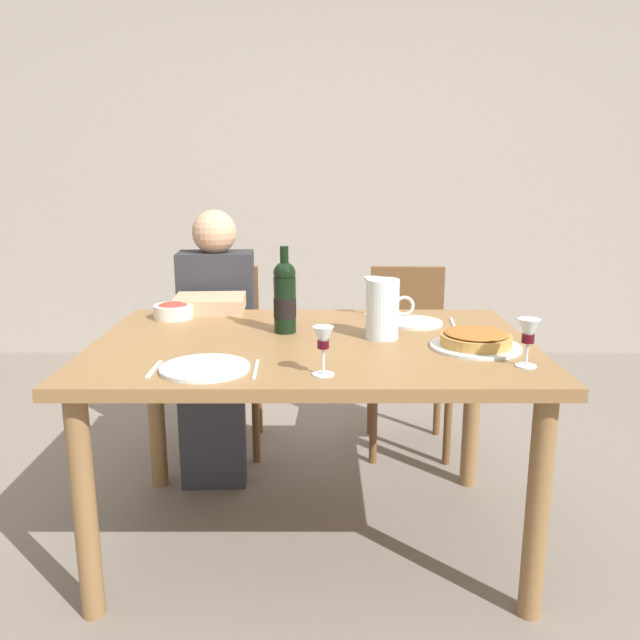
% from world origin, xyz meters
% --- Properties ---
extents(ground_plane, '(8.00, 8.00, 0.00)m').
position_xyz_m(ground_plane, '(0.00, 0.00, 0.00)').
color(ground_plane, slate).
extents(back_wall, '(8.00, 0.10, 2.80)m').
position_xyz_m(back_wall, '(0.00, 2.51, 1.40)').
color(back_wall, '#A3998E').
rests_on(back_wall, ground).
extents(dining_table, '(1.50, 1.00, 0.76)m').
position_xyz_m(dining_table, '(0.00, 0.00, 0.67)').
color(dining_table, olive).
rests_on(dining_table, ground).
extents(wine_bottle, '(0.08, 0.08, 0.31)m').
position_xyz_m(wine_bottle, '(-0.10, 0.12, 0.89)').
color(wine_bottle, black).
rests_on(wine_bottle, dining_table).
extents(water_pitcher, '(0.17, 0.12, 0.21)m').
position_xyz_m(water_pitcher, '(0.24, 0.04, 0.85)').
color(water_pitcher, silver).
rests_on(water_pitcher, dining_table).
extents(baked_tart, '(0.30, 0.30, 0.06)m').
position_xyz_m(baked_tart, '(0.54, -0.09, 0.79)').
color(baked_tart, silver).
rests_on(baked_tart, dining_table).
extents(salad_bowl, '(0.15, 0.15, 0.06)m').
position_xyz_m(salad_bowl, '(-0.56, 0.34, 0.79)').
color(salad_bowl, silver).
rests_on(salad_bowl, dining_table).
extents(wine_glass_left_diner, '(0.07, 0.07, 0.16)m').
position_xyz_m(wine_glass_left_diner, '(0.24, 0.40, 0.87)').
color(wine_glass_left_diner, silver).
rests_on(wine_glass_left_diner, dining_table).
extents(wine_glass_right_diner, '(0.07, 0.07, 0.15)m').
position_xyz_m(wine_glass_right_diner, '(0.64, -0.29, 0.86)').
color(wine_glass_right_diner, silver).
rests_on(wine_glass_right_diner, dining_table).
extents(wine_glass_centre, '(0.06, 0.06, 0.14)m').
position_xyz_m(wine_glass_centre, '(0.04, -0.38, 0.86)').
color(wine_glass_centre, silver).
rests_on(wine_glass_centre, dining_table).
extents(dinner_plate_left_setting, '(0.22, 0.22, 0.01)m').
position_xyz_m(dinner_plate_left_setting, '(0.38, 0.24, 0.77)').
color(dinner_plate_left_setting, silver).
rests_on(dinner_plate_left_setting, dining_table).
extents(dinner_plate_right_setting, '(0.27, 0.27, 0.01)m').
position_xyz_m(dinner_plate_right_setting, '(-0.31, -0.33, 0.77)').
color(dinner_plate_right_setting, silver).
rests_on(dinner_plate_right_setting, dining_table).
extents(fork_left_setting, '(0.02, 0.16, 0.00)m').
position_xyz_m(fork_left_setting, '(0.23, 0.24, 0.76)').
color(fork_left_setting, silver).
rests_on(fork_left_setting, dining_table).
extents(knife_left_setting, '(0.03, 0.18, 0.00)m').
position_xyz_m(knife_left_setting, '(0.53, 0.24, 0.76)').
color(knife_left_setting, silver).
rests_on(knife_left_setting, dining_table).
extents(knife_right_setting, '(0.02, 0.18, 0.00)m').
position_xyz_m(knife_right_setting, '(-0.16, -0.33, 0.76)').
color(knife_right_setting, silver).
rests_on(knife_right_setting, dining_table).
extents(spoon_right_setting, '(0.01, 0.16, 0.00)m').
position_xyz_m(spoon_right_setting, '(-0.46, -0.33, 0.76)').
color(spoon_right_setting, silver).
rests_on(spoon_right_setting, dining_table).
extents(chair_left, '(0.42, 0.42, 0.87)m').
position_xyz_m(chair_left, '(-0.45, 0.88, 0.50)').
color(chair_left, brown).
rests_on(chair_left, ground).
extents(diner_left, '(0.35, 0.52, 1.16)m').
position_xyz_m(diner_left, '(-0.44, 0.65, 0.62)').
color(diner_left, '#2D2D33').
rests_on(diner_left, ground).
extents(chair_right, '(0.42, 0.42, 0.87)m').
position_xyz_m(chair_right, '(0.45, 0.87, 0.50)').
color(chair_right, brown).
rests_on(chair_right, ground).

